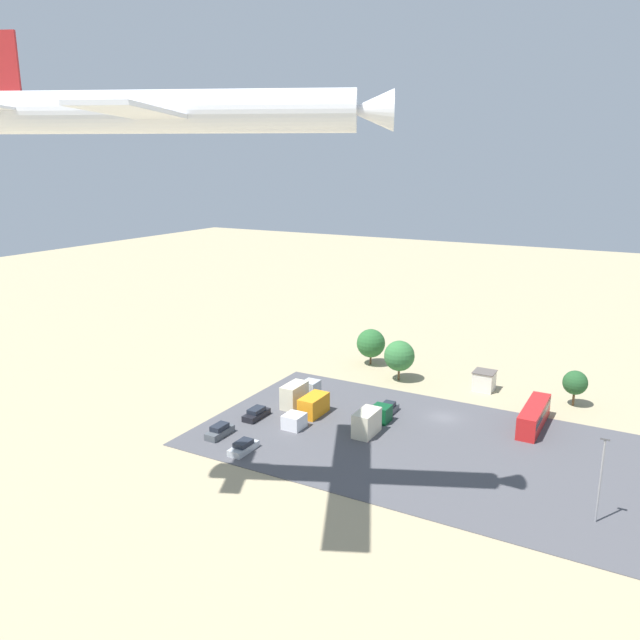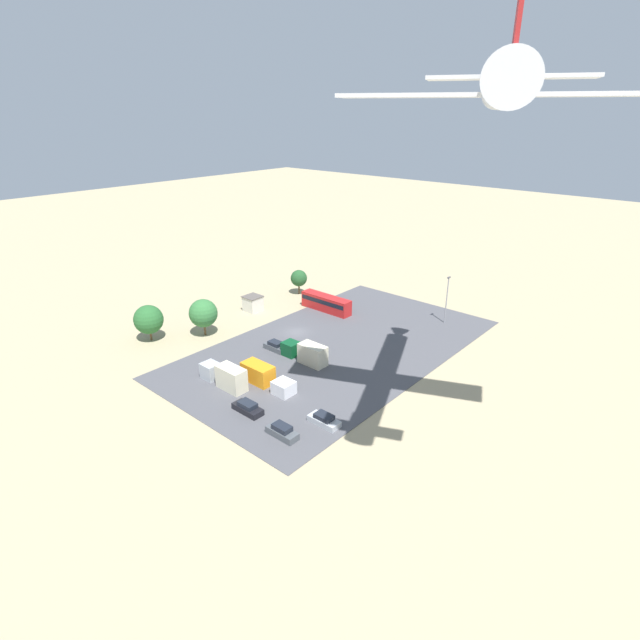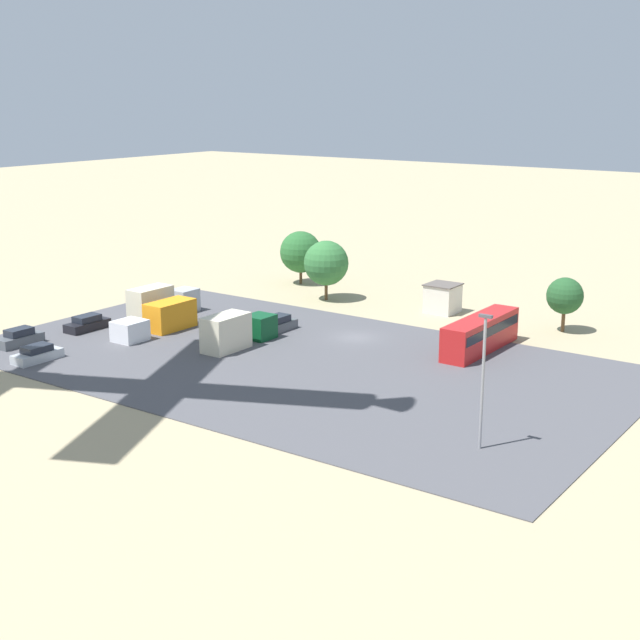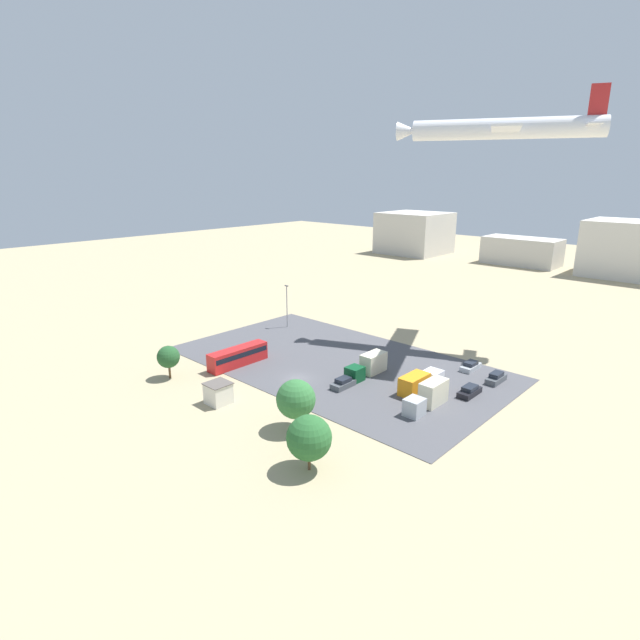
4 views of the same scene
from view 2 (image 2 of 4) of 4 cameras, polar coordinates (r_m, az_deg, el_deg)
ground_plane at (r=91.90m, az=-2.73°, el=-1.43°), size 400.00×400.00×0.00m
parking_lot_surface at (r=86.08m, az=1.94°, el=-3.15°), size 57.78×33.21×0.08m
shed_building at (r=102.00m, az=-7.68°, el=1.89°), size 3.35×3.39×3.15m
bus at (r=101.03m, az=0.71°, el=2.00°), size 2.53×11.31×3.13m
parked_car_0 at (r=66.08m, az=0.47°, el=-11.35°), size 1.90×4.41×1.41m
parked_car_1 at (r=85.18m, az=-5.10°, el=-3.02°), size 1.89×4.20×1.55m
parked_car_2 at (r=64.02m, az=-4.34°, el=-12.60°), size 1.77×4.40×1.62m
parked_car_3 at (r=69.08m, az=-8.26°, el=-9.91°), size 1.89×4.58×1.49m
parked_truck_0 at (r=74.66m, az=-6.30°, el=-6.49°), size 2.59×9.38×2.83m
parked_truck_1 at (r=80.74m, az=-1.57°, el=-3.78°), size 2.41×8.47×3.31m
parked_truck_2 at (r=75.12m, az=-10.76°, el=-6.32°), size 2.33×8.57×3.51m
tree_near_shed at (r=109.97m, az=-2.43°, el=4.79°), size 3.63×3.63×5.47m
tree_apron_mid at (r=92.21m, az=-19.01°, el=0.05°), size 5.12×5.12×6.54m
tree_apron_far at (r=91.51m, az=-13.20°, el=0.76°), size 5.10×5.10×6.83m
light_pole_lot_centre at (r=96.93m, az=14.29°, el=2.45°), size 0.90×0.28×9.19m
airplane at (r=51.72m, az=20.06°, el=23.58°), size 33.68×28.31×8.43m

